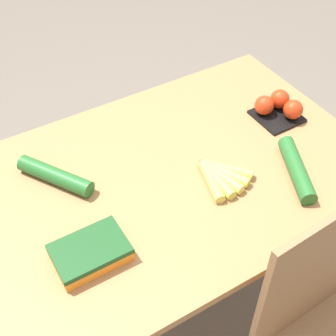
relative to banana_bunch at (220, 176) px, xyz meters
name	(u,v)px	position (x,y,z in m)	size (l,w,h in m)	color
ground_plane	(168,293)	(0.13, -0.10, -0.75)	(12.00, 12.00, 0.00)	#665B51
dining_table	(168,195)	(0.13, -0.10, -0.11)	(1.34, 0.88, 0.74)	#9E7044
banana_bunch	(220,176)	(0.00, 0.00, 0.00)	(0.18, 0.18, 0.03)	brown
tomato_pack	(279,107)	(-0.37, -0.16, 0.02)	(0.15, 0.15, 0.08)	black
carrot_bag	(90,252)	(0.47, 0.06, 0.01)	(0.20, 0.14, 0.05)	orange
cucumber_near	(55,176)	(0.45, -0.26, 0.01)	(0.18, 0.25, 0.05)	#236028
cucumber_far	(297,169)	(-0.22, 0.11, 0.01)	(0.16, 0.26, 0.05)	#236028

